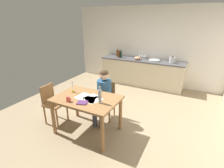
% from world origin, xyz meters
% --- Properties ---
extents(ground_plane, '(5.20, 5.20, 0.04)m').
position_xyz_m(ground_plane, '(0.00, 0.00, -0.02)').
color(ground_plane, '#937F60').
extents(wall_back, '(5.20, 0.12, 2.60)m').
position_xyz_m(wall_back, '(0.00, 2.60, 1.30)').
color(wall_back, silver).
rests_on(wall_back, ground).
extents(kitchen_counter, '(2.80, 0.64, 0.90)m').
position_xyz_m(kitchen_counter, '(0.00, 2.24, 0.45)').
color(kitchen_counter, beige).
rests_on(kitchen_counter, ground).
extents(dining_table, '(1.25, 0.86, 0.77)m').
position_xyz_m(dining_table, '(-0.12, -0.83, 0.65)').
color(dining_table, olive).
rests_on(dining_table, ground).
extents(chair_at_table, '(0.45, 0.45, 0.86)m').
position_xyz_m(chair_at_table, '(-0.07, -0.16, 0.48)').
color(chair_at_table, olive).
rests_on(chair_at_table, ground).
extents(person_seated, '(0.38, 0.62, 1.19)m').
position_xyz_m(person_seated, '(-0.05, -0.31, 0.68)').
color(person_seated, navy).
rests_on(person_seated, ground).
extents(chair_side_empty, '(0.42, 0.42, 0.87)m').
position_xyz_m(chair_side_empty, '(-1.01, -0.87, 0.49)').
color(chair_side_empty, olive).
rests_on(chair_side_empty, ground).
extents(coffee_mug, '(0.11, 0.07, 0.10)m').
position_xyz_m(coffee_mug, '(-0.33, -1.11, 0.82)').
color(coffee_mug, '#D84C3F').
rests_on(coffee_mug, dining_table).
extents(candlestick, '(0.06, 0.06, 0.27)m').
position_xyz_m(candlestick, '(-0.53, -0.73, 0.84)').
color(candlestick, gold).
rests_on(candlestick, dining_table).
extents(book_magazine, '(0.23, 0.21, 0.02)m').
position_xyz_m(book_magazine, '(-0.06, -1.04, 0.78)').
color(book_magazine, '#50295B').
rests_on(book_magazine, dining_table).
extents(paper_letter, '(0.23, 0.31, 0.00)m').
position_xyz_m(paper_letter, '(-0.23, -0.80, 0.77)').
color(paper_letter, white).
rests_on(paper_letter, dining_table).
extents(paper_bill, '(0.29, 0.35, 0.00)m').
position_xyz_m(paper_bill, '(0.07, -0.84, 0.77)').
color(paper_bill, white).
rests_on(paper_bill, dining_table).
extents(paper_envelope, '(0.29, 0.34, 0.00)m').
position_xyz_m(paper_envelope, '(-0.05, -0.77, 0.77)').
color(paper_envelope, white).
rests_on(paper_envelope, dining_table).
extents(paper_receipt, '(0.31, 0.35, 0.00)m').
position_xyz_m(paper_receipt, '(-0.01, -0.87, 0.77)').
color(paper_receipt, white).
rests_on(paper_receipt, dining_table).
extents(wine_bottle_on_table, '(0.06, 0.06, 0.32)m').
position_xyz_m(wine_bottle_on_table, '(0.22, -0.89, 0.90)').
color(wine_bottle_on_table, '#8C999E').
rests_on(wine_bottle_on_table, dining_table).
extents(sink_unit, '(0.36, 0.36, 0.24)m').
position_xyz_m(sink_unit, '(0.41, 2.24, 0.92)').
color(sink_unit, '#B2B7BC').
rests_on(sink_unit, kitchen_counter).
extents(bottle_oil, '(0.07, 0.07, 0.27)m').
position_xyz_m(bottle_oil, '(-0.97, 2.33, 1.02)').
color(bottle_oil, '#593319').
rests_on(bottle_oil, kitchen_counter).
extents(bottle_vinegar, '(0.08, 0.08, 0.28)m').
position_xyz_m(bottle_vinegar, '(-0.84, 2.19, 1.02)').
color(bottle_vinegar, '#593319').
rests_on(bottle_vinegar, kitchen_counter).
extents(bottle_wine_red, '(0.06, 0.06, 0.30)m').
position_xyz_m(bottle_wine_red, '(-0.77, 2.19, 1.03)').
color(bottle_wine_red, black).
rests_on(bottle_wine_red, kitchen_counter).
extents(mixing_bowl, '(0.23, 0.23, 0.10)m').
position_xyz_m(mixing_bowl, '(-0.14, 2.17, 0.95)').
color(mixing_bowl, tan).
rests_on(mixing_bowl, kitchen_counter).
extents(stovetop_kettle, '(0.18, 0.18, 0.22)m').
position_xyz_m(stovetop_kettle, '(0.97, 2.24, 1.00)').
color(stovetop_kettle, '#B7BABF').
rests_on(stovetop_kettle, kitchen_counter).
extents(wine_glass_near_sink, '(0.07, 0.07, 0.15)m').
position_xyz_m(wine_glass_near_sink, '(0.06, 2.39, 1.01)').
color(wine_glass_near_sink, silver).
rests_on(wine_glass_near_sink, kitchen_counter).
extents(wine_glass_by_kettle, '(0.07, 0.07, 0.15)m').
position_xyz_m(wine_glass_by_kettle, '(-0.04, 2.39, 1.01)').
color(wine_glass_by_kettle, silver).
rests_on(wine_glass_by_kettle, kitchen_counter).
extents(wine_glass_back_left, '(0.07, 0.07, 0.15)m').
position_xyz_m(wine_glass_back_left, '(-0.14, 2.39, 1.01)').
color(wine_glass_back_left, silver).
rests_on(wine_glass_back_left, kitchen_counter).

